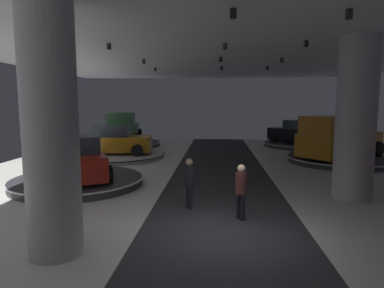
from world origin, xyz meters
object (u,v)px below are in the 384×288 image
(column_right, at_px, (356,119))
(display_platform_deep_left, at_px, (124,143))
(pickup_truck_deep_left, at_px, (123,130))
(visitor_walking_near, at_px, (241,188))
(pickup_truck_far_right, at_px, (337,141))
(column_left, at_px, (51,129))
(visitor_walking_far, at_px, (189,180))
(display_platform_mid_left, at_px, (78,181))
(display_platform_far_right, at_px, (339,159))
(display_platform_deep_right, at_px, (297,144))
(display_car_far_left, at_px, (115,141))
(display_car_mid_left, at_px, (77,159))
(display_platform_far_left, at_px, (116,155))
(display_car_deep_right, at_px, (298,132))

(column_right, relative_size, display_platform_deep_left, 0.97)
(pickup_truck_deep_left, relative_size, visitor_walking_near, 3.52)
(pickup_truck_far_right, bearing_deg, column_left, -130.44)
(visitor_walking_far, bearing_deg, display_platform_mid_left, 150.95)
(display_platform_far_right, bearing_deg, pickup_truck_deep_left, 156.97)
(display_platform_far_right, height_order, visitor_walking_far, visitor_walking_far)
(display_platform_deep_right, height_order, display_car_far_left, display_car_far_left)
(column_right, relative_size, pickup_truck_far_right, 1.02)
(column_left, height_order, display_car_mid_left, column_left)
(column_left, relative_size, display_platform_far_left, 0.94)
(display_platform_far_left, relative_size, display_car_far_left, 1.34)
(display_platform_mid_left, height_order, display_platform_far_left, display_platform_mid_left)
(display_platform_mid_left, bearing_deg, pickup_truck_deep_left, 97.20)
(display_car_far_left, height_order, pickup_truck_deep_left, pickup_truck_deep_left)
(column_right, relative_size, display_platform_far_left, 0.94)
(column_right, xyz_separation_m, display_platform_deep_left, (-11.83, 13.43, -2.58))
(display_platform_deep_left, distance_m, visitor_walking_near, 17.68)
(display_car_deep_right, height_order, visitor_walking_far, display_car_deep_right)
(display_platform_deep_right, height_order, display_car_deep_right, display_car_deep_right)
(display_platform_mid_left, bearing_deg, display_platform_deep_left, 97.29)
(display_car_deep_right, relative_size, display_platform_far_left, 0.73)
(display_platform_mid_left, height_order, display_car_deep_right, display_car_deep_right)
(visitor_walking_near, bearing_deg, column_right, 31.11)
(column_right, xyz_separation_m, display_platform_far_left, (-10.75, 7.88, -2.62))
(display_platform_deep_right, xyz_separation_m, visitor_walking_far, (-6.95, -15.40, 0.74))
(column_left, distance_m, display_car_deep_right, 21.14)
(display_platform_mid_left, relative_size, display_platform_deep_right, 1.05)
(visitor_walking_far, bearing_deg, display_platform_deep_right, 65.69)
(display_car_far_left, bearing_deg, pickup_truck_deep_left, 100.63)
(column_left, relative_size, display_platform_deep_left, 0.97)
(display_car_far_left, distance_m, visitor_walking_far, 10.76)
(column_left, bearing_deg, pickup_truck_far_right, 49.56)
(display_platform_far_left, xyz_separation_m, visitor_walking_far, (5.21, -9.40, 0.77))
(display_platform_far_left, height_order, visitor_walking_far, visitor_walking_far)
(display_car_deep_right, height_order, visitor_walking_near, display_car_deep_right)
(display_platform_deep_left, bearing_deg, pickup_truck_deep_left, -79.37)
(display_car_far_left, height_order, display_platform_far_right, display_car_far_left)
(display_platform_mid_left, bearing_deg, display_platform_far_right, 26.17)
(display_platform_far_right, bearing_deg, column_left, -130.63)
(display_car_far_left, bearing_deg, pickup_truck_far_right, -4.02)
(display_platform_deep_left, xyz_separation_m, visitor_walking_near, (7.82, -15.84, 0.74))
(display_car_deep_right, relative_size, visitor_walking_far, 2.68)
(display_car_mid_left, distance_m, pickup_truck_deep_left, 12.15)
(visitor_walking_near, bearing_deg, pickup_truck_deep_left, 116.57)
(display_platform_far_right, bearing_deg, pickup_truck_far_right, -140.06)
(display_platform_deep_right, xyz_separation_m, display_platform_far_left, (-12.16, -6.00, -0.04))
(display_platform_mid_left, height_order, visitor_walking_near, visitor_walking_near)
(display_platform_mid_left, distance_m, visitor_walking_near, 7.20)
(display_platform_deep_right, relative_size, visitor_walking_near, 3.12)
(pickup_truck_far_right, height_order, visitor_walking_far, pickup_truck_far_right)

